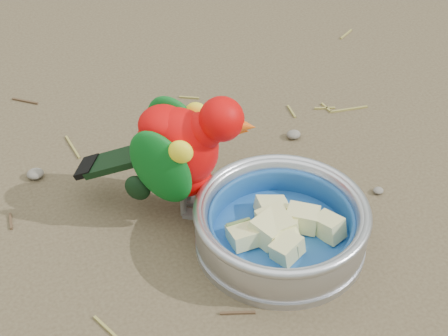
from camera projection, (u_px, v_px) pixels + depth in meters
name	position (u px, v px, depth m)	size (l,w,h in m)	color
ground	(209.00, 248.00, 0.84)	(60.00, 60.00, 0.00)	brown
food_bowl	(280.00, 240.00, 0.84)	(0.21, 0.21, 0.02)	#B2B2BA
bowl_wall	(281.00, 222.00, 0.83)	(0.21, 0.21, 0.04)	#B2B2BA
fruit_wedges	(281.00, 226.00, 0.83)	(0.13, 0.13, 0.03)	#E6E190
lory_parrot	(180.00, 157.00, 0.85)	(0.10, 0.21, 0.17)	#D00404
ground_debris	(162.00, 205.00, 0.90)	(0.90, 0.80, 0.01)	olive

